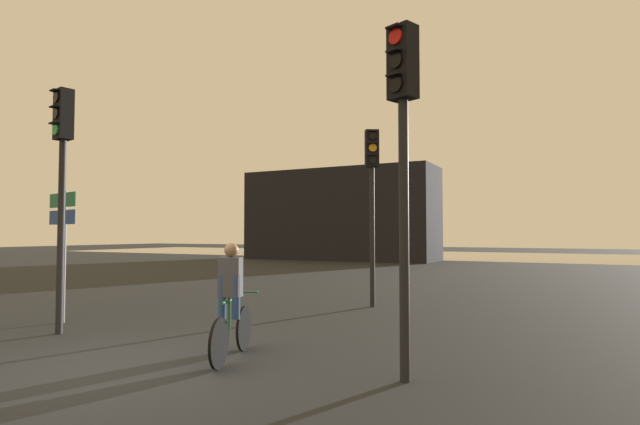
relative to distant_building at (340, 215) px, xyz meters
The scene contains 8 objects.
ground_plane 27.45m from the distant_building, 71.31° to the right, with size 120.00×120.00×0.00m, color black.
water_strip 13.62m from the distant_building, 48.84° to the left, with size 80.00×16.00×0.01m, color #9E937F.
distant_building is the anchor object (origin of this frame).
traffic_light_near_left 25.36m from the distant_building, 76.17° to the right, with size 0.36×0.38×4.31m.
traffic_light_center 21.45m from the distant_building, 62.94° to the right, with size 0.40×0.42×4.26m.
traffic_light_near_right 27.47m from the distant_building, 63.43° to the right, with size 0.39×0.40×4.27m.
direction_sign_post 24.48m from the distant_building, 77.93° to the right, with size 1.08×0.27×2.60m.
cyclist 26.68m from the distant_building, 68.28° to the right, with size 0.66×1.64×1.62m.
Camera 1 is at (5.39, -4.48, 1.75)m, focal length 28.00 mm.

